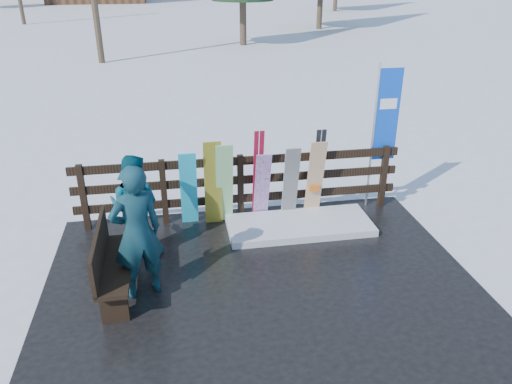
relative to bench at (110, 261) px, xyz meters
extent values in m
plane|color=white|center=(2.02, -0.28, -0.60)|extent=(700.00, 700.00, 0.00)
cube|color=black|center=(2.02, -0.28, -0.56)|extent=(6.00, 5.00, 0.08)
cube|color=black|center=(-0.58, 1.92, 0.06)|extent=(0.10, 0.10, 1.15)
cube|color=black|center=(0.72, 1.92, 0.06)|extent=(0.10, 0.10, 1.15)
cube|color=black|center=(2.02, 1.92, 0.06)|extent=(0.10, 0.10, 1.15)
cube|color=black|center=(3.32, 1.92, 0.06)|extent=(0.10, 0.10, 1.15)
cube|color=black|center=(4.62, 1.92, 0.06)|extent=(0.10, 0.10, 1.15)
cube|color=black|center=(2.02, 1.92, -0.17)|extent=(5.60, 0.05, 0.14)
cube|color=black|center=(2.02, 1.92, 0.18)|extent=(5.60, 0.05, 0.14)
cube|color=black|center=(2.02, 1.92, 0.53)|extent=(5.60, 0.05, 0.14)
cube|color=white|center=(2.93, 1.32, -0.46)|extent=(2.41, 1.00, 0.12)
cube|color=black|center=(0.07, 0.00, -0.07)|extent=(0.40, 1.50, 0.06)
cube|color=black|center=(0.07, -0.60, -0.29)|extent=(0.34, 0.06, 0.45)
cube|color=black|center=(0.07, 0.60, -0.29)|extent=(0.34, 0.06, 0.45)
cube|color=black|center=(-0.11, 0.00, 0.20)|extent=(0.05, 1.50, 0.50)
cube|color=#24D0F7|center=(1.13, 1.70, 0.18)|extent=(0.28, 0.37, 1.39)
cube|color=white|center=(1.72, 1.70, 0.22)|extent=(0.28, 0.30, 1.47)
cube|color=yellow|center=(1.53, 1.70, 0.25)|extent=(0.29, 0.21, 1.52)
cube|color=white|center=(2.36, 1.70, 0.13)|extent=(0.25, 0.40, 1.29)
cube|color=black|center=(2.85, 1.70, 0.16)|extent=(0.26, 0.28, 1.34)
cube|color=silver|center=(3.28, 1.70, 0.20)|extent=(0.28, 0.32, 1.43)
cube|color=maroon|center=(2.25, 1.77, 0.31)|extent=(0.07, 0.30, 1.65)
cube|color=maroon|center=(2.34, 1.77, 0.31)|extent=(0.07, 0.30, 1.65)
cube|color=black|center=(3.30, 1.77, 0.28)|extent=(0.08, 0.20, 1.60)
cube|color=black|center=(3.39, 1.77, 0.28)|extent=(0.08, 0.20, 1.60)
cylinder|color=silver|center=(4.36, 1.97, 0.78)|extent=(0.04, 0.04, 2.60)
cube|color=blue|center=(4.58, 1.97, 1.18)|extent=(0.42, 0.02, 1.60)
imported|color=#154E4A|center=(0.39, -0.05, 0.42)|extent=(0.80, 0.66, 1.87)
imported|color=#064657|center=(0.30, 1.03, 0.28)|extent=(0.94, 0.84, 1.60)
camera|label=1|loc=(0.95, -5.81, 3.60)|focal=35.00mm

